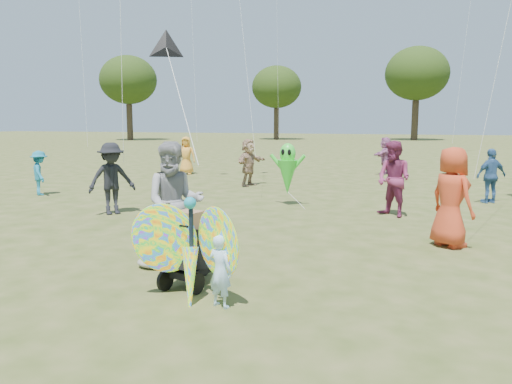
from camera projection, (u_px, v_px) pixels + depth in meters
ground at (238, 278)px, 7.53m from camera, size 160.00×160.00×0.00m
child_girl at (220, 271)px, 6.31m from camera, size 0.39×0.31×0.94m
adult_man at (175, 203)px, 8.26m from camera, size 1.22×1.11×2.02m
grey_bag at (153, 262)px, 8.07m from camera, size 0.53×0.44×0.17m
crowd_a at (451, 197)px, 9.29m from camera, size 1.06×1.08×1.88m
crowd_b at (112, 179)px, 12.52m from camera, size 1.28×1.32×1.81m
crowd_c at (491, 176)px, 14.24m from camera, size 0.98×0.80×1.57m
crowd_d at (249, 162)px, 17.97m from camera, size 0.89×1.66×1.71m
crowd_e at (394, 179)px, 12.21m from camera, size 1.15×1.12×1.87m
crowd_g at (186, 155)px, 21.83m from camera, size 0.91×0.70×1.65m
crowd_i at (40, 173)px, 15.76m from camera, size 1.03×1.00×1.41m
crowd_j at (385, 156)px, 21.89m from camera, size 0.92×1.59×1.63m
jogging_stroller at (192, 243)px, 7.19m from camera, size 0.66×1.11×1.09m
butterfly_kite at (191, 252)px, 6.47m from camera, size 1.74×0.75×1.59m
delta_kite_rig at (166, 48)px, 10.48m from camera, size 2.20×2.61×2.67m
alien_kite at (288, 171)px, 13.77m from camera, size 1.12×0.69×1.74m
tree_line at (434, 73)px, 47.77m from camera, size 91.78×33.60×10.79m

